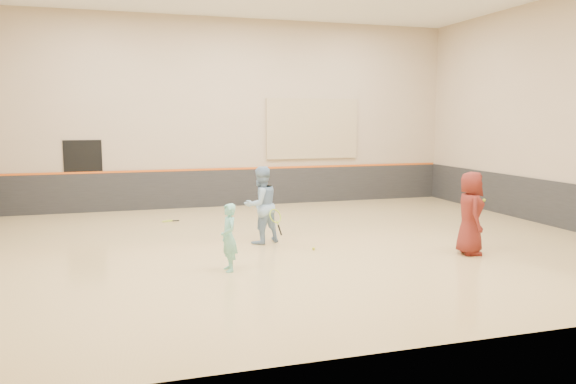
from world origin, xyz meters
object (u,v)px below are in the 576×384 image
object	(u,v)px
young_man	(470,213)
spare_racket	(167,219)
instructor	(261,205)
girl	(229,237)

from	to	relation	value
young_man	spare_racket	size ratio (longest dim) A/B	2.40
instructor	young_man	size ratio (longest dim) A/B	1.01
instructor	girl	bearing A→B (deg)	40.23
instructor	young_man	distance (m)	4.57
young_man	girl	bearing A→B (deg)	106.89
girl	spare_racket	bearing A→B (deg)	-177.17
girl	instructor	xyz separation A→B (m)	(1.16, 2.13, 0.24)
spare_racket	young_man	bearing A→B (deg)	-44.61
girl	spare_racket	size ratio (longest dim) A/B	1.75
young_man	spare_racket	world-z (taller)	young_man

